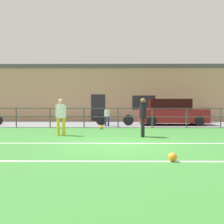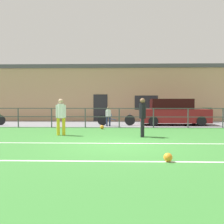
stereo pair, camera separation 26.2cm
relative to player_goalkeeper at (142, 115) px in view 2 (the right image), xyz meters
The scene contains 14 objects.
ground 2.53m from the player_goalkeeper, 115.71° to the right, with size 60.00×44.00×0.04m, color #387A33.
field_line_touchline 2.23m from the player_goalkeeper, 120.02° to the right, with size 36.00×0.11×0.00m, color white.
field_line_hash 4.74m from the player_goalkeeper, 102.59° to the right, with size 36.00×0.11×0.00m, color white.
pavement_strip 6.54m from the player_goalkeeper, 98.99° to the left, with size 48.00×5.00×0.02m, color slate.
perimeter_fence 4.03m from the player_goalkeeper, 104.56° to the left, with size 36.07×0.07×1.15m.
clubhouse_facade 10.23m from the player_goalkeeper, 95.73° to the left, with size 28.00×2.56×4.47m.
player_goalkeeper is the anchor object (origin of this frame).
player_striker 3.65m from the player_goalkeeper, behind, with size 0.45×0.29×1.64m.
soccer_ball_match 4.61m from the player_goalkeeper, 86.98° to the right, with size 0.22×0.22×0.22m, color orange.
soccer_ball_spare 3.76m from the player_goalkeeper, 122.50° to the left, with size 0.22×0.22×0.22m, color orange.
spectator_child 4.89m from the player_goalkeeper, 110.20° to the left, with size 0.33×0.21×1.19m.
parked_car_red 6.12m from the player_goalkeeper, 65.84° to the left, with size 4.33×1.79×1.69m.
bicycle_parked_0 5.27m from the player_goalkeeper, 103.36° to the left, with size 2.40×0.04×0.76m.
trash_bin_0 9.20m from the player_goalkeeper, 54.71° to the left, with size 0.54×0.46×1.07m.
Camera 2 is at (0.05, -8.71, 1.49)m, focal length 40.35 mm.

